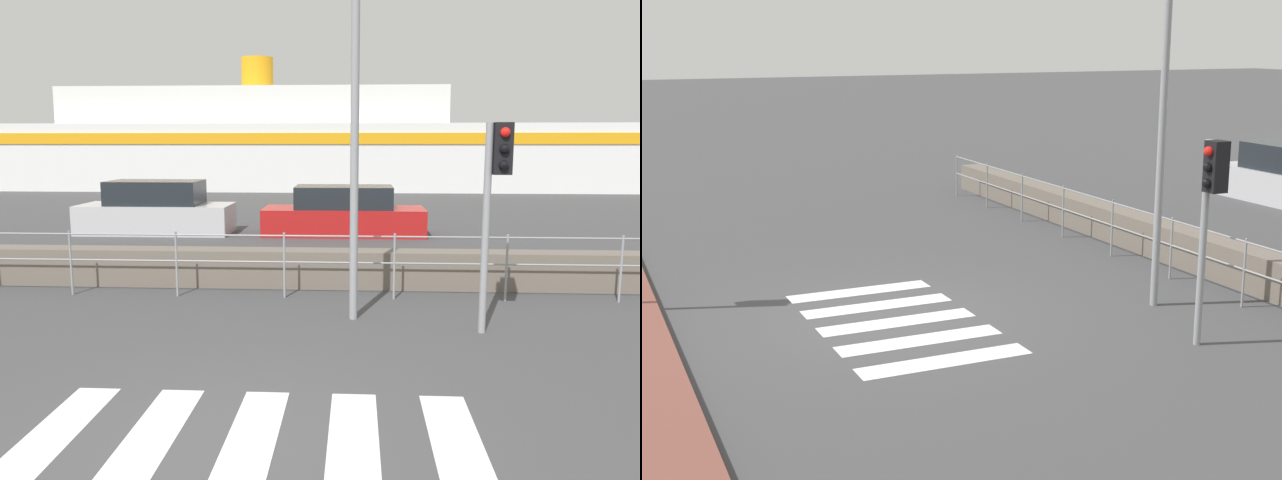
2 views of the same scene
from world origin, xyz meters
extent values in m
plane|color=#424244|center=(0.00, 0.00, 0.00)|extent=(160.00, 160.00, 0.00)
cube|color=silver|center=(-1.51, 0.00, 0.00)|extent=(0.45, 2.40, 0.01)
cube|color=silver|center=(-0.61, 0.00, 0.00)|extent=(0.45, 2.40, 0.01)
cube|color=silver|center=(0.29, 0.00, 0.00)|extent=(0.45, 2.40, 0.01)
cube|color=silver|center=(1.19, 0.00, 0.00)|extent=(0.45, 2.40, 0.01)
cube|color=silver|center=(2.09, 0.00, 0.00)|extent=(0.45, 2.40, 0.01)
cube|color=#6B6056|center=(0.00, 6.10, 0.33)|extent=(20.38, 0.55, 0.67)
cylinder|color=gray|center=(0.00, 5.23, 1.06)|extent=(18.34, 0.03, 0.03)
cylinder|color=gray|center=(0.00, 5.23, 0.61)|extent=(18.34, 0.03, 0.03)
cylinder|color=gray|center=(-9.17, 5.23, 0.56)|extent=(0.04, 0.04, 1.11)
cylinder|color=gray|center=(-7.34, 5.23, 0.56)|extent=(0.04, 0.04, 1.11)
cylinder|color=gray|center=(-5.50, 5.23, 0.56)|extent=(0.04, 0.04, 1.11)
cylinder|color=gray|center=(-3.67, 5.23, 0.56)|extent=(0.04, 0.04, 1.11)
cylinder|color=gray|center=(-1.83, 5.23, 0.56)|extent=(0.04, 0.04, 1.11)
cylinder|color=gray|center=(0.00, 5.23, 0.56)|extent=(0.04, 0.04, 1.11)
cylinder|color=gray|center=(1.83, 5.23, 0.56)|extent=(0.04, 0.04, 1.11)
cylinder|color=gray|center=(2.94, 3.45, 1.43)|extent=(0.10, 0.10, 2.85)
cube|color=black|center=(3.11, 3.45, 2.51)|extent=(0.24, 0.24, 0.68)
sphere|color=red|center=(3.11, 3.31, 2.72)|extent=(0.13, 0.13, 0.13)
sphere|color=black|center=(3.11, 3.31, 2.51)|extent=(0.13, 0.13, 0.13)
sphere|color=black|center=(3.11, 3.31, 2.30)|extent=(0.13, 0.13, 0.13)
cylinder|color=gray|center=(1.16, 4.02, 3.31)|extent=(0.12, 0.12, 6.63)
camera|label=1|loc=(1.19, -4.96, 2.60)|focal=35.00mm
camera|label=2|loc=(12.26, -4.39, 4.19)|focal=50.00mm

